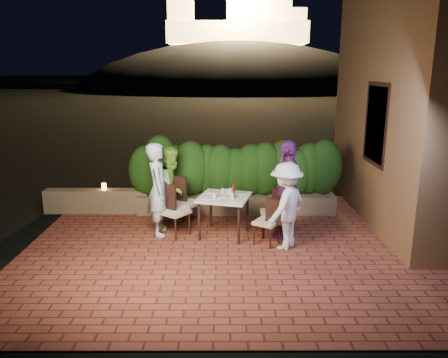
{
  "coord_description": "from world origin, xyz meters",
  "views": [
    {
      "loc": [
        -0.09,
        -6.69,
        3.01
      ],
      "look_at": [
        -0.06,
        1.06,
        1.05
      ],
      "focal_mm": 35.0,
      "sensor_mm": 36.0,
      "label": 1
    }
  ],
  "objects_px": {
    "diner_white": "(286,206)",
    "diner_blue": "(158,189)",
    "parapet_lamp": "(104,187)",
    "beer_bottle": "(234,189)",
    "diner_green": "(172,186)",
    "dining_table": "(224,216)",
    "diner_purple": "(288,189)",
    "chair_right_front": "(267,221)",
    "chair_right_back": "(272,212)",
    "chair_left_front": "(175,211)",
    "chair_left_back": "(186,202)",
    "bowl": "(227,191)"
  },
  "relations": [
    {
      "from": "dining_table",
      "to": "diner_purple",
      "type": "xyz_separation_m",
      "value": [
        1.15,
        -0.04,
        0.52
      ]
    },
    {
      "from": "chair_right_back",
      "to": "chair_left_front",
      "type": "bearing_deg",
      "value": -0.7
    },
    {
      "from": "beer_bottle",
      "to": "diner_green",
      "type": "bearing_deg",
      "value": 153.11
    },
    {
      "from": "parapet_lamp",
      "to": "chair_left_front",
      "type": "bearing_deg",
      "value": -39.57
    },
    {
      "from": "chair_left_back",
      "to": "parapet_lamp",
      "type": "relative_size",
      "value": 7.11
    },
    {
      "from": "dining_table",
      "to": "parapet_lamp",
      "type": "bearing_deg",
      "value": 152.29
    },
    {
      "from": "beer_bottle",
      "to": "diner_purple",
      "type": "distance_m",
      "value": 0.98
    },
    {
      "from": "dining_table",
      "to": "diner_purple",
      "type": "height_order",
      "value": "diner_purple"
    },
    {
      "from": "diner_blue",
      "to": "beer_bottle",
      "type": "bearing_deg",
      "value": -101.86
    },
    {
      "from": "diner_white",
      "to": "diner_purple",
      "type": "distance_m",
      "value": 0.58
    },
    {
      "from": "chair_right_front",
      "to": "diner_blue",
      "type": "bearing_deg",
      "value": 18.22
    },
    {
      "from": "chair_right_back",
      "to": "diner_blue",
      "type": "bearing_deg",
      "value": -3.21
    },
    {
      "from": "diner_blue",
      "to": "bowl",
      "type": "bearing_deg",
      "value": -88.51
    },
    {
      "from": "beer_bottle",
      "to": "parapet_lamp",
      "type": "height_order",
      "value": "beer_bottle"
    },
    {
      "from": "parapet_lamp",
      "to": "beer_bottle",
      "type": "bearing_deg",
      "value": -26.63
    },
    {
      "from": "diner_green",
      "to": "chair_right_front",
      "type": "bearing_deg",
      "value": -92.58
    },
    {
      "from": "chair_left_back",
      "to": "chair_right_front",
      "type": "relative_size",
      "value": 1.17
    },
    {
      "from": "chair_right_front",
      "to": "diner_white",
      "type": "relative_size",
      "value": 0.56
    },
    {
      "from": "beer_bottle",
      "to": "bowl",
      "type": "bearing_deg",
      "value": 112.52
    },
    {
      "from": "beer_bottle",
      "to": "chair_left_front",
      "type": "height_order",
      "value": "beer_bottle"
    },
    {
      "from": "chair_right_front",
      "to": "dining_table",
      "type": "bearing_deg",
      "value": 2.41
    },
    {
      "from": "chair_left_back",
      "to": "chair_right_front",
      "type": "distance_m",
      "value": 1.75
    },
    {
      "from": "chair_right_front",
      "to": "diner_blue",
      "type": "distance_m",
      "value": 2.06
    },
    {
      "from": "diner_blue",
      "to": "parapet_lamp",
      "type": "xyz_separation_m",
      "value": [
        -1.35,
        1.28,
        -0.29
      ]
    },
    {
      "from": "chair_left_back",
      "to": "diner_purple",
      "type": "distance_m",
      "value": 2.01
    },
    {
      "from": "diner_blue",
      "to": "diner_green",
      "type": "relative_size",
      "value": 1.1
    },
    {
      "from": "chair_right_front",
      "to": "bowl",
      "type": "bearing_deg",
      "value": -12.98
    },
    {
      "from": "chair_right_front",
      "to": "diner_purple",
      "type": "height_order",
      "value": "diner_purple"
    },
    {
      "from": "chair_right_front",
      "to": "parapet_lamp",
      "type": "relative_size",
      "value": 6.06
    },
    {
      "from": "dining_table",
      "to": "chair_left_front",
      "type": "height_order",
      "value": "chair_left_front"
    },
    {
      "from": "chair_right_back",
      "to": "parapet_lamp",
      "type": "bearing_deg",
      "value": -22.57
    },
    {
      "from": "dining_table",
      "to": "chair_right_back",
      "type": "relative_size",
      "value": 0.97
    },
    {
      "from": "chair_right_front",
      "to": "chair_left_back",
      "type": "bearing_deg",
      "value": 1.06
    },
    {
      "from": "chair_right_front",
      "to": "diner_white",
      "type": "xyz_separation_m",
      "value": [
        0.31,
        -0.17,
        0.33
      ]
    },
    {
      "from": "dining_table",
      "to": "diner_purple",
      "type": "relative_size",
      "value": 0.49
    },
    {
      "from": "chair_left_back",
      "to": "chair_right_back",
      "type": "bearing_deg",
      "value": 11.79
    },
    {
      "from": "beer_bottle",
      "to": "chair_left_back",
      "type": "relative_size",
      "value": 0.28
    },
    {
      "from": "dining_table",
      "to": "chair_left_front",
      "type": "xyz_separation_m",
      "value": [
        -0.9,
        -0.03,
        0.11
      ]
    },
    {
      "from": "diner_purple",
      "to": "chair_left_front",
      "type": "bearing_deg",
      "value": -74.52
    },
    {
      "from": "diner_blue",
      "to": "diner_white",
      "type": "height_order",
      "value": "diner_blue"
    },
    {
      "from": "diner_blue",
      "to": "chair_right_front",
      "type": "bearing_deg",
      "value": -112.35
    },
    {
      "from": "bowl",
      "to": "dining_table",
      "type": "bearing_deg",
      "value": -100.06
    },
    {
      "from": "chair_left_back",
      "to": "diner_purple",
      "type": "relative_size",
      "value": 0.56
    },
    {
      "from": "diner_white",
      "to": "diner_purple",
      "type": "height_order",
      "value": "diner_purple"
    },
    {
      "from": "chair_left_front",
      "to": "chair_right_back",
      "type": "bearing_deg",
      "value": 38.3
    },
    {
      "from": "chair_left_front",
      "to": "parapet_lamp",
      "type": "relative_size",
      "value": 6.9
    },
    {
      "from": "chair_right_back",
      "to": "diner_white",
      "type": "bearing_deg",
      "value": 104.1
    },
    {
      "from": "parapet_lamp",
      "to": "chair_left_back",
      "type": "bearing_deg",
      "value": -25.49
    },
    {
      "from": "diner_white",
      "to": "diner_blue",
      "type": "bearing_deg",
      "value": -68.55
    },
    {
      "from": "beer_bottle",
      "to": "diner_green",
      "type": "distance_m",
      "value": 1.33
    }
  ]
}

